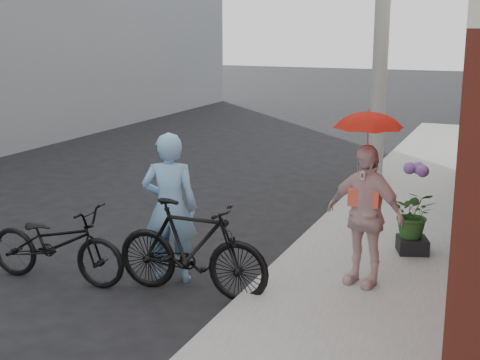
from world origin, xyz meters
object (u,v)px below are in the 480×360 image
Objects in this scene: officer at (170,208)px; planter at (412,245)px; bike_left at (56,243)px; bike_right at (192,248)px; kimono_woman at (364,215)px.

officer is 3.22m from planter.
bike_right reaches higher than bike_left.
kimono_woman reaches higher than bike_left.
bike_right is 1.98m from kimono_woman.
officer reaches higher than kimono_woman.
officer reaches higher than planter.
bike_left is 4.50m from planter.
bike_right is at bearing -135.59° from planter.
bike_right reaches higher than planter.
officer is 1.12× the size of kimono_woman.
officer is 1.00× the size of bike_left.
kimono_woman reaches higher than planter.
kimono_woman is (2.22, 0.49, 0.03)m from officer.
kimono_woman is at bearing -66.90° from bike_right.
kimono_woman is (1.77, 0.80, 0.37)m from bike_right.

